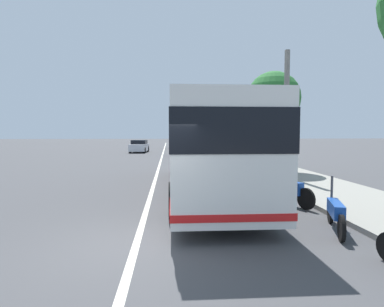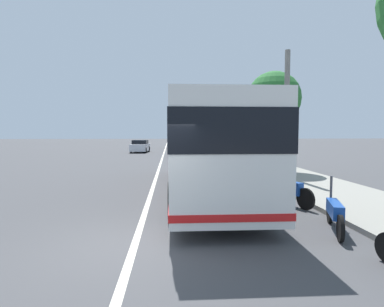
{
  "view_description": "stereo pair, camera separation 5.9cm",
  "coord_description": "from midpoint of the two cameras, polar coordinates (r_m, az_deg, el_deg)",
  "views": [
    {
      "loc": [
        -6.51,
        -0.7,
        2.34
      ],
      "look_at": [
        7.0,
        -1.68,
        1.43
      ],
      "focal_mm": 29.56,
      "sensor_mm": 36.0,
      "label": 1
    },
    {
      "loc": [
        -6.52,
        -0.75,
        2.34
      ],
      "look_at": [
        7.0,
        -1.68,
        1.43
      ],
      "focal_mm": 29.56,
      "sensor_mm": 36.0,
      "label": 2
    }
  ],
  "objects": [
    {
      "name": "ground_plane",
      "position": [
        6.96,
        -10.04,
        -15.87
      ],
      "size": [
        220.0,
        220.0,
        0.0
      ],
      "primitive_type": "plane",
      "color": "#424244"
    },
    {
      "name": "sidewalk_curb",
      "position": [
        17.79,
        16.59,
        -3.66
      ],
      "size": [
        110.0,
        3.6,
        0.14
      ],
      "primitive_type": "cube",
      "color": "gray",
      "rests_on": "ground"
    },
    {
      "name": "lane_divider_line",
      "position": [
        16.69,
        -6.37,
        -4.23
      ],
      "size": [
        110.0,
        0.16,
        0.01
      ],
      "primitive_type": "cube",
      "color": "silver",
      "rests_on": "ground"
    },
    {
      "name": "coach_bus",
      "position": [
        12.47,
        2.21,
        1.75
      ],
      "size": [
        12.41,
        2.76,
        3.28
      ],
      "rotation": [
        0.0,
        0.0,
        -0.01
      ],
      "color": "silver",
      "rests_on": "ground"
    },
    {
      "name": "motorcycle_far_end",
      "position": [
        8.3,
        24.54,
        -9.68
      ],
      "size": [
        1.96,
        0.75,
        1.24
      ],
      "rotation": [
        0.0,
        0.0,
        -0.33
      ],
      "color": "black",
      "rests_on": "ground"
    },
    {
      "name": "motorcycle_mid_row",
      "position": [
        10.71,
        17.01,
        -6.28
      ],
      "size": [
        2.03,
        0.92,
        1.28
      ],
      "rotation": [
        0.0,
        0.0,
        0.4
      ],
      "color": "black",
      "rests_on": "ground"
    },
    {
      "name": "motorcycle_angled",
      "position": [
        13.12,
        12.57,
        -4.5
      ],
      "size": [
        2.18,
        0.83,
        1.25
      ],
      "rotation": [
        0.0,
        0.0,
        -0.34
      ],
      "color": "black",
      "rests_on": "ground"
    },
    {
      "name": "car_oncoming",
      "position": [
        31.69,
        -1.86,
        0.91
      ],
      "size": [
        4.27,
        1.92,
        1.53
      ],
      "rotation": [
        0.0,
        0.0,
        -0.04
      ],
      "color": "navy",
      "rests_on": "ground"
    },
    {
      "name": "car_behind_bus",
      "position": [
        45.35,
        -2.71,
        1.78
      ],
      "size": [
        4.5,
        1.85,
        1.53
      ],
      "rotation": [
        0.0,
        0.0,
        -0.01
      ],
      "color": "black",
      "rests_on": "ground"
    },
    {
      "name": "car_side_street",
      "position": [
        37.56,
        -9.29,
        1.27
      ],
      "size": [
        4.16,
        2.09,
        1.44
      ],
      "rotation": [
        0.0,
        0.0,
        3.07
      ],
      "color": "silver",
      "rests_on": "ground"
    },
    {
      "name": "roadside_tree_mid_block",
      "position": [
        18.92,
        14.64,
        9.47
      ],
      "size": [
        3.06,
        3.06,
        5.82
      ],
      "color": "brown",
      "rests_on": "ground"
    },
    {
      "name": "utility_pole",
      "position": [
        16.16,
        16.78,
        6.54
      ],
      "size": [
        0.25,
        0.25,
        6.3
      ],
      "primitive_type": "cylinder",
      "color": "slate",
      "rests_on": "ground"
    }
  ]
}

